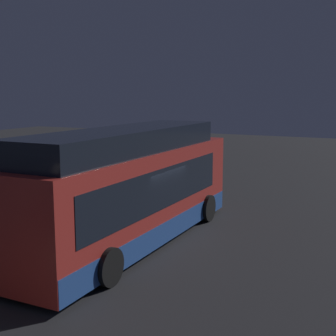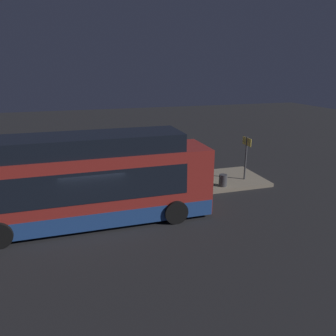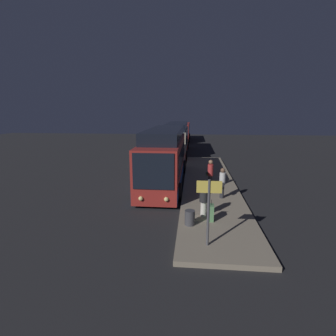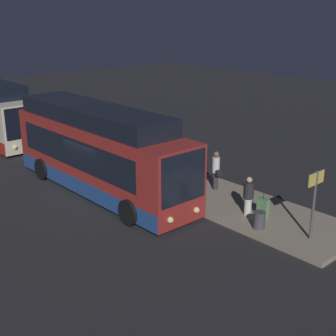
{
  "view_description": "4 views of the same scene",
  "coord_description": "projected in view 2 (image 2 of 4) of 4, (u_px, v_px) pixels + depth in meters",
  "views": [
    {
      "loc": [
        -13.1,
        -7.44,
        4.95
      ],
      "look_at": [
        3.57,
        0.81,
        1.93
      ],
      "focal_mm": 50.0,
      "sensor_mm": 36.0,
      "label": 1
    },
    {
      "loc": [
        -0.7,
        -13.11,
        6.44
      ],
      "look_at": [
        3.57,
        0.81,
        1.93
      ],
      "focal_mm": 35.0,
      "sensor_mm": 36.0,
      "label": 2
    },
    {
      "loc": [
        17.73,
        2.18,
        5.04
      ],
      "look_at": [
        3.57,
        0.81,
        1.93
      ],
      "focal_mm": 28.0,
      "sensor_mm": 36.0,
      "label": 3
    },
    {
      "loc": [
        16.43,
        -10.7,
        7.72
      ],
      "look_at": [
        3.57,
        0.81,
        1.93
      ],
      "focal_mm": 50.0,
      "sensor_mm": 36.0,
      "label": 4
    }
  ],
  "objects": [
    {
      "name": "ground",
      "position": [
        94.0,
        223.0,
        14.07
      ],
      "size": [
        80.0,
        80.0,
        0.0
      ],
      "primitive_type": "plane",
      "color": "#232326"
    },
    {
      "name": "platform",
      "position": [
        89.0,
        194.0,
        17.09
      ],
      "size": [
        20.0,
        3.47,
        0.2
      ],
      "color": "gray",
      "rests_on": "ground"
    },
    {
      "name": "bus_lead",
      "position": [
        83.0,
        184.0,
        13.66
      ],
      "size": [
        10.76,
        2.7,
        3.83
      ],
      "color": "maroon",
      "rests_on": "ground"
    },
    {
      "name": "passenger_boarding",
      "position": [
        201.0,
        170.0,
        17.96
      ],
      "size": [
        0.55,
        0.55,
        1.57
      ],
      "rotation": [
        0.0,
        0.0,
        -0.48
      ],
      "color": "silver",
      "rests_on": "platform"
    },
    {
      "name": "passenger_waiting",
      "position": [
        148.0,
        166.0,
        18.18
      ],
      "size": [
        0.58,
        0.44,
        1.74
      ],
      "rotation": [
        0.0,
        0.0,
        -1.84
      ],
      "color": "#2D2D33",
      "rests_on": "platform"
    },
    {
      "name": "passenger_with_bags",
      "position": [
        116.0,
        171.0,
        17.14
      ],
      "size": [
        0.61,
        0.5,
        1.85
      ],
      "rotation": [
        0.0,
        0.0,
        1.99
      ],
      "color": "#2D2D33",
      "rests_on": "platform"
    },
    {
      "name": "suitcase",
      "position": [
        207.0,
        175.0,
        18.52
      ],
      "size": [
        0.45,
        0.22,
        0.98
      ],
      "color": "#598C59",
      "rests_on": "platform"
    },
    {
      "name": "sign_post",
      "position": [
        246.0,
        152.0,
        18.53
      ],
      "size": [
        0.1,
        0.89,
        2.5
      ],
      "color": "#4C4C51",
      "rests_on": "platform"
    },
    {
      "name": "trash_bin",
      "position": [
        223.0,
        180.0,
        17.82
      ],
      "size": [
        0.44,
        0.44,
        0.65
      ],
      "color": "#3F3F44",
      "rests_on": "platform"
    }
  ]
}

